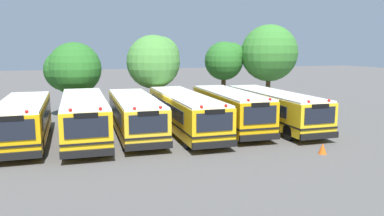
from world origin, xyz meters
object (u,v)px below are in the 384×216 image
at_px(school_bus_0, 24,120).
at_px(school_bus_3, 185,111).
at_px(school_bus_5, 273,107).
at_px(traffic_cone, 323,149).
at_px(school_bus_1, 84,116).
at_px(tree_1, 72,69).
at_px(tree_4, 270,54).
at_px(school_bus_2, 135,114).
at_px(tree_2, 155,60).
at_px(school_bus_4, 230,109).
at_px(tree_3, 226,60).

bearing_deg(school_bus_0, school_bus_3, -179.28).
bearing_deg(school_bus_5, traffic_cone, 82.03).
distance_m(school_bus_0, school_bus_1, 3.41).
height_order(tree_1, tree_4, tree_4).
distance_m(school_bus_0, school_bus_3, 9.89).
relative_size(school_bus_5, tree_1, 1.81).
relative_size(school_bus_0, tree_4, 1.26).
xyz_separation_m(school_bus_2, tree_2, (2.87, 7.10, 3.20)).
xyz_separation_m(school_bus_1, school_bus_5, (12.97, -0.13, -0.06)).
relative_size(school_bus_2, school_bus_4, 1.08).
xyz_separation_m(tree_1, tree_4, (17.27, -0.98, 1.20)).
xyz_separation_m(school_bus_1, school_bus_2, (3.16, 0.24, -0.07)).
bearing_deg(tree_2, school_bus_2, -111.99).
height_order(school_bus_2, tree_1, tree_1).
relative_size(school_bus_4, school_bus_5, 0.89).
height_order(school_bus_3, tree_3, tree_3).
bearing_deg(tree_1, school_bus_0, -108.38).
height_order(school_bus_2, tree_2, tree_2).
distance_m(school_bus_0, tree_2, 12.38).
bearing_deg(school_bus_2, school_bus_0, 3.25).
relative_size(tree_3, tree_4, 0.80).
bearing_deg(tree_2, school_bus_1, -129.37).
height_order(school_bus_4, tree_2, tree_2).
distance_m(tree_2, traffic_cone, 16.30).
relative_size(school_bus_4, traffic_cone, 16.99).
distance_m(school_bus_1, tree_2, 10.00).
relative_size(school_bus_2, tree_3, 1.69).
bearing_deg(school_bus_2, tree_4, -151.69).
height_order(school_bus_2, tree_4, tree_4).
distance_m(school_bus_1, tree_4, 18.48).
bearing_deg(school_bus_1, school_bus_0, 0.72).
bearing_deg(tree_3, school_bus_2, -138.89).
bearing_deg(tree_1, school_bus_1, -85.38).
bearing_deg(traffic_cone, tree_2, 112.27).
height_order(school_bus_1, tree_2, tree_2).
height_order(school_bus_1, school_bus_2, school_bus_1).
distance_m(school_bus_4, school_bus_5, 3.34).
xyz_separation_m(school_bus_0, school_bus_1, (3.40, 0.03, 0.04)).
bearing_deg(school_bus_3, school_bus_2, -1.16).
bearing_deg(school_bus_3, school_bus_4, 175.97).
bearing_deg(school_bus_0, school_bus_2, -178.00).
relative_size(school_bus_1, school_bus_2, 1.04).
height_order(school_bus_1, tree_4, tree_4).
bearing_deg(tree_1, traffic_cone, -50.66).
xyz_separation_m(school_bus_0, tree_1, (2.74, 8.25, 2.48)).
xyz_separation_m(school_bus_2, tree_4, (13.45, 7.00, 3.72)).
distance_m(school_bus_1, school_bus_2, 3.17).
xyz_separation_m(school_bus_2, school_bus_4, (6.48, -0.31, 0.08)).
distance_m(school_bus_5, tree_1, 16.18).
relative_size(school_bus_4, tree_1, 1.60).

